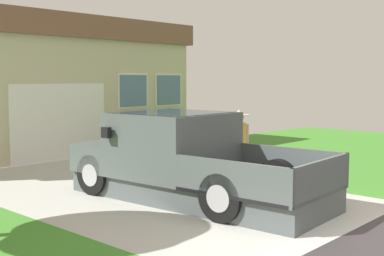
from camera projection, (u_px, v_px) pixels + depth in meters
pickup_truck at (180, 160)px, 9.77m from camera, size 2.39×5.14×1.64m
person_with_hat at (239, 146)px, 10.62m from camera, size 0.44×0.44×1.64m
handbag at (239, 184)px, 10.45m from camera, size 0.35×0.15×0.41m
house_with_garage at (4, 85)px, 16.50m from camera, size 10.68×6.95×4.15m
wheeled_trash_bin at (157, 137)px, 15.28m from camera, size 0.60×0.72×1.01m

